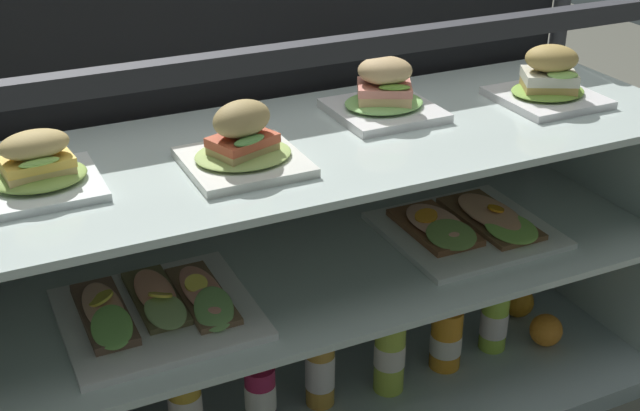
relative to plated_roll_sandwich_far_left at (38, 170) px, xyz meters
The scene contains 20 objects.
case_base_deck 0.82m from the plated_roll_sandwich_far_left, ahead, with size 1.55×0.55×0.04m, color #B1C1C3.
case_frame 0.55m from the plated_roll_sandwich_far_left, 15.28° to the left, with size 1.55×0.55×0.90m.
riser_lower_tier 0.69m from the plated_roll_sandwich_far_left, ahead, with size 1.47×0.47×0.30m.
shelf_lower_glass 0.59m from the plated_roll_sandwich_far_left, ahead, with size 1.49×0.49×0.01m, color silver.
riser_upper_tier 0.53m from the plated_roll_sandwich_far_left, ahead, with size 1.47×0.47×0.26m.
shelf_upper_glass 0.50m from the plated_roll_sandwich_far_left, ahead, with size 1.49×0.49×0.01m, color silver.
plated_roll_sandwich_far_left is the anchor object (origin of this frame).
plated_roll_sandwich_near_left_corner 0.33m from the plated_roll_sandwich_far_left, ahead, with size 0.20×0.20×0.12m.
plated_roll_sandwich_right_of_center 0.67m from the plated_roll_sandwich_far_left, ahead, with size 0.20×0.20×0.12m.
plated_roll_sandwich_left_of_center 1.01m from the plated_roll_sandwich_far_left, ahead, with size 0.20×0.20×0.12m.
open_sandwich_tray_near_left_corner 0.33m from the plated_roll_sandwich_far_left, 11.25° to the right, with size 0.34×0.32×0.06m.
open_sandwich_tray_near_right_corner 0.89m from the plated_roll_sandwich_far_left, ahead, with size 0.34×0.32×0.05m.
juice_bottle_front_right_end 0.56m from the plated_roll_sandwich_far_left, ahead, with size 0.07×0.07×0.25m.
juice_bottle_near_post 0.64m from the plated_roll_sandwich_far_left, ahead, with size 0.06×0.06×0.21m.
juice_bottle_back_center 0.72m from the plated_roll_sandwich_far_left, ahead, with size 0.06×0.06×0.25m.
juice_bottle_front_second 0.83m from the plated_roll_sandwich_far_left, ahead, with size 0.07×0.07×0.24m.
juice_bottle_back_left 0.97m from the plated_roll_sandwich_far_left, ahead, with size 0.07×0.07×0.20m.
juice_bottle_front_left_end 1.07m from the plated_roll_sandwich_far_left, ahead, with size 0.06×0.06×0.23m.
orange_fruit_beside_bottles 1.22m from the plated_roll_sandwich_far_left, ahead, with size 0.08×0.08×0.08m, color orange.
orange_fruit_near_left_post 1.21m from the plated_roll_sandwich_far_left, ahead, with size 0.08×0.08×0.08m, color orange.
Camera 1 is at (-0.63, -1.32, 1.23)m, focal length 47.79 mm.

